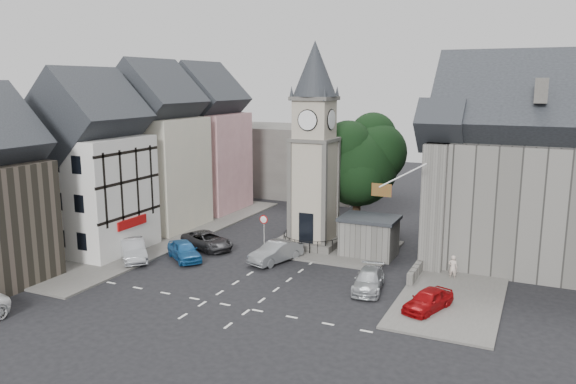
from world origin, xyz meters
The scene contains 23 objects.
ground centered at (0.00, 0.00, 0.00)m, with size 120.00×120.00×0.00m, color black.
pavement_west centered at (-12.50, 6.00, 0.07)m, with size 6.00×30.00×0.14m, color #595651.
pavement_east centered at (12.00, 8.00, 0.07)m, with size 6.00×26.00×0.14m, color #595651.
central_island centered at (1.50, 8.00, 0.08)m, with size 10.00×8.00×0.16m, color #595651.
road_markings centered at (0.00, -5.50, 0.01)m, with size 20.00×8.00×0.01m, color silver.
clock_tower centered at (0.00, 7.99, 8.12)m, with size 4.86×4.86×16.25m.
stone_shelter centered at (4.80, 7.50, 1.55)m, with size 4.30×3.30×3.08m.
town_tree centered at (2.00, 13.00, 6.97)m, with size 7.20×7.20×10.80m.
warning_sign_post centered at (-3.20, 5.43, 2.03)m, with size 0.70×0.19×2.85m.
terrace_pink centered at (-15.50, 16.00, 6.58)m, with size 8.10×7.60×12.80m.
terrace_cream centered at (-15.50, 8.00, 6.58)m, with size 8.10×7.60×12.80m.
terrace_tudor centered at (-15.50, 0.00, 6.19)m, with size 8.10×7.60×12.00m.
backdrop_west centered at (-12.00, 28.00, 4.00)m, with size 20.00×10.00×8.00m, color #4C4944.
east_building centered at (15.59, 11.00, 6.26)m, with size 14.40×11.40×12.60m.
east_boundary_wall centered at (9.20, 10.00, 0.45)m, with size 0.40×16.00×0.90m, color #5A5852.
flagpole centered at (8.00, 4.00, 7.00)m, with size 3.68×0.10×2.74m.
car_west_blue centered at (-7.50, 0.72, 0.72)m, with size 1.70×4.21×1.44m, color #1B5796.
car_west_silver centered at (-10.98, -0.94, 0.78)m, with size 1.65×4.74×1.56m, color #A0A3A7.
car_west_grey centered at (-7.50, 3.88, 0.68)m, with size 2.24×4.87×1.35m, color #29292B.
car_island_silver centered at (-1.00, 3.10, 0.75)m, with size 1.60×4.58×1.51m, color gray.
car_island_east centered at (6.90, 0.50, 0.63)m, with size 1.77×4.36×1.27m, color #A3A6AA.
car_east_red centered at (11.03, -1.33, 0.66)m, with size 1.55×3.85×1.31m, color #9B080B.
pedestrian centered at (11.50, 4.70, 0.85)m, with size 0.62×0.41×1.71m, color beige.
Camera 1 is at (16.54, -32.74, 13.13)m, focal length 35.00 mm.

